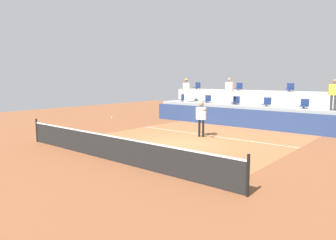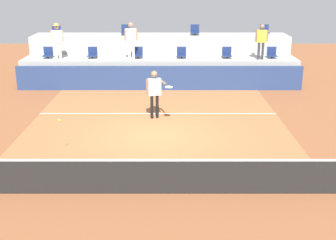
{
  "view_description": "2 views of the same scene",
  "coord_description": "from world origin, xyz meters",
  "px_view_note": "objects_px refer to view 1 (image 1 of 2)",
  "views": [
    {
      "loc": [
        8.36,
        -10.82,
        2.86
      ],
      "look_at": [
        0.27,
        -1.14,
        1.19
      ],
      "focal_mm": 32.95,
      "sensor_mm": 36.0,
      "label": 1
    },
    {
      "loc": [
        0.39,
        -13.42,
        5.05
      ],
      "look_at": [
        0.39,
        -1.05,
        0.9
      ],
      "focal_mm": 46.66,
      "sensor_mm": 36.0,
      "label": 2
    }
  ],
  "objects_px": {
    "tennis_ball": "(112,118)",
    "stadium_chair_lower_mid_right": "(267,103)",
    "stadium_chair_lower_mid_left": "(236,101)",
    "stadium_chair_lower_far_left": "(183,98)",
    "stadium_chair_lower_right": "(304,104)",
    "stadium_chair_upper_far_left": "(197,86)",
    "spectator_in_grey": "(229,88)",
    "stadium_chair_upper_left": "(239,87)",
    "stadium_chair_upper_right": "(290,88)",
    "spectator_leaning_on_rail": "(334,92)",
    "tennis_player": "(201,115)",
    "stadium_chair_lower_left": "(207,100)",
    "spectator_with_hat": "(186,88)"
  },
  "relations": [
    {
      "from": "stadium_chair_lower_right",
      "to": "tennis_ball",
      "type": "height_order",
      "value": "stadium_chair_lower_right"
    },
    {
      "from": "spectator_leaning_on_rail",
      "to": "stadium_chair_upper_far_left",
      "type": "bearing_deg",
      "value": 167.7
    },
    {
      "from": "spectator_in_grey",
      "to": "spectator_leaning_on_rail",
      "type": "height_order",
      "value": "spectator_in_grey"
    },
    {
      "from": "stadium_chair_lower_left",
      "to": "stadium_chair_lower_right",
      "type": "xyz_separation_m",
      "value": [
        6.39,
        0.0,
        0.0
      ]
    },
    {
      "from": "stadium_chair_lower_mid_right",
      "to": "spectator_in_grey",
      "type": "height_order",
      "value": "spectator_in_grey"
    },
    {
      "from": "stadium_chair_upper_far_left",
      "to": "stadium_chair_upper_right",
      "type": "relative_size",
      "value": 1.0
    },
    {
      "from": "stadium_chair_lower_far_left",
      "to": "stadium_chair_lower_mid_left",
      "type": "bearing_deg",
      "value": 0.0
    },
    {
      "from": "stadium_chair_upper_left",
      "to": "spectator_leaning_on_rail",
      "type": "height_order",
      "value": "spectator_leaning_on_rail"
    },
    {
      "from": "spectator_in_grey",
      "to": "stadium_chair_lower_far_left",
      "type": "bearing_deg",
      "value": 174.53
    },
    {
      "from": "stadium_chair_lower_mid_left",
      "to": "stadium_chair_upper_far_left",
      "type": "xyz_separation_m",
      "value": [
        -4.27,
        1.8,
        0.85
      ]
    },
    {
      "from": "stadium_chair_upper_far_left",
      "to": "tennis_player",
      "type": "xyz_separation_m",
      "value": [
        5.22,
        -7.18,
        -1.22
      ]
    },
    {
      "from": "tennis_player",
      "to": "stadium_chair_lower_left",
      "type": "bearing_deg",
      "value": 120.07
    },
    {
      "from": "stadium_chair_upper_far_left",
      "to": "stadium_chair_lower_right",
      "type": "bearing_deg",
      "value": -11.96
    },
    {
      "from": "stadium_chair_lower_far_left",
      "to": "stadium_chair_upper_far_left",
      "type": "height_order",
      "value": "stadium_chair_upper_far_left"
    },
    {
      "from": "stadium_chair_lower_left",
      "to": "stadium_chair_upper_right",
      "type": "distance_m",
      "value": 5.35
    },
    {
      "from": "stadium_chair_lower_far_left",
      "to": "stadium_chair_lower_mid_right",
      "type": "distance_m",
      "value": 6.35
    },
    {
      "from": "spectator_leaning_on_rail",
      "to": "tennis_ball",
      "type": "relative_size",
      "value": 23.84
    },
    {
      "from": "stadium_chair_lower_mid_left",
      "to": "stadium_chair_lower_mid_right",
      "type": "distance_m",
      "value": 2.07
    },
    {
      "from": "stadium_chair_lower_mid_left",
      "to": "stadium_chair_upper_left",
      "type": "xyz_separation_m",
      "value": [
        -0.73,
        1.8,
        0.85
      ]
    },
    {
      "from": "stadium_chair_lower_far_left",
      "to": "stadium_chair_lower_right",
      "type": "distance_m",
      "value": 8.51
    },
    {
      "from": "stadium_chair_upper_far_left",
      "to": "tennis_ball",
      "type": "height_order",
      "value": "stadium_chair_upper_far_left"
    },
    {
      "from": "stadium_chair_upper_right",
      "to": "stadium_chair_lower_mid_right",
      "type": "bearing_deg",
      "value": -111.91
    },
    {
      "from": "stadium_chair_lower_far_left",
      "to": "spectator_in_grey",
      "type": "xyz_separation_m",
      "value": [
        4.01,
        -0.38,
        0.81
      ]
    },
    {
      "from": "stadium_chair_lower_left",
      "to": "spectator_with_hat",
      "type": "relative_size",
      "value": 0.31
    },
    {
      "from": "stadium_chair_lower_mid_right",
      "to": "tennis_player",
      "type": "distance_m",
      "value": 5.51
    },
    {
      "from": "spectator_with_hat",
      "to": "spectator_leaning_on_rail",
      "type": "xyz_separation_m",
      "value": [
        9.44,
        -0.0,
        -0.04
      ]
    },
    {
      "from": "stadium_chair_lower_far_left",
      "to": "stadium_chair_lower_left",
      "type": "height_order",
      "value": "same"
    },
    {
      "from": "spectator_with_hat",
      "to": "stadium_chair_lower_right",
      "type": "bearing_deg",
      "value": 2.78
    },
    {
      "from": "stadium_chair_lower_mid_left",
      "to": "stadium_chair_lower_mid_right",
      "type": "relative_size",
      "value": 1.0
    },
    {
      "from": "spectator_in_grey",
      "to": "spectator_leaning_on_rail",
      "type": "bearing_deg",
      "value": 0.0
    },
    {
      "from": "stadium_chair_lower_right",
      "to": "stadium_chair_upper_right",
      "type": "xyz_separation_m",
      "value": [
        -1.43,
        1.8,
        0.85
      ]
    },
    {
      "from": "tennis_ball",
      "to": "stadium_chair_lower_mid_right",
      "type": "bearing_deg",
      "value": 67.18
    },
    {
      "from": "stadium_chair_lower_right",
      "to": "stadium_chair_upper_far_left",
      "type": "distance_m",
      "value": 8.72
    },
    {
      "from": "spectator_in_grey",
      "to": "stadium_chair_lower_right",
      "type": "bearing_deg",
      "value": 4.87
    },
    {
      "from": "stadium_chair_upper_far_left",
      "to": "tennis_ball",
      "type": "relative_size",
      "value": 7.65
    },
    {
      "from": "stadium_chair_lower_left",
      "to": "stadium_chair_lower_right",
      "type": "distance_m",
      "value": 6.39
    },
    {
      "from": "stadium_chair_lower_mid_left",
      "to": "stadium_chair_lower_right",
      "type": "bearing_deg",
      "value": 0.0
    },
    {
      "from": "stadium_chair_lower_mid_right",
      "to": "stadium_chair_lower_right",
      "type": "relative_size",
      "value": 1.0
    },
    {
      "from": "stadium_chair_lower_right",
      "to": "stadium_chair_upper_left",
      "type": "xyz_separation_m",
      "value": [
        -4.96,
        1.8,
        0.85
      ]
    },
    {
      "from": "stadium_chair_lower_right",
      "to": "spectator_leaning_on_rail",
      "type": "distance_m",
      "value": 1.74
    },
    {
      "from": "stadium_chair_lower_right",
      "to": "spectator_in_grey",
      "type": "distance_m",
      "value": 4.59
    },
    {
      "from": "stadium_chair_lower_mid_left",
      "to": "tennis_player",
      "type": "bearing_deg",
      "value": -79.96
    },
    {
      "from": "spectator_leaning_on_rail",
      "to": "stadium_chair_lower_left",
      "type": "bearing_deg",
      "value": 177.22
    },
    {
      "from": "stadium_chair_lower_left",
      "to": "tennis_player",
      "type": "relative_size",
      "value": 0.29
    },
    {
      "from": "stadium_chair_lower_mid_right",
      "to": "stadium_chair_upper_left",
      "type": "relative_size",
      "value": 1.0
    },
    {
      "from": "stadium_chair_lower_mid_left",
      "to": "stadium_chair_lower_far_left",
      "type": "bearing_deg",
      "value": 180.0
    },
    {
      "from": "spectator_with_hat",
      "to": "stadium_chair_lower_far_left",
      "type": "bearing_deg",
      "value": 147.12
    },
    {
      "from": "stadium_chair_upper_right",
      "to": "tennis_ball",
      "type": "height_order",
      "value": "stadium_chair_upper_right"
    },
    {
      "from": "stadium_chair_lower_left",
      "to": "spectator_leaning_on_rail",
      "type": "relative_size",
      "value": 0.32
    },
    {
      "from": "stadium_chair_upper_left",
      "to": "stadium_chair_lower_left",
      "type": "bearing_deg",
      "value": -128.61
    }
  ]
}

